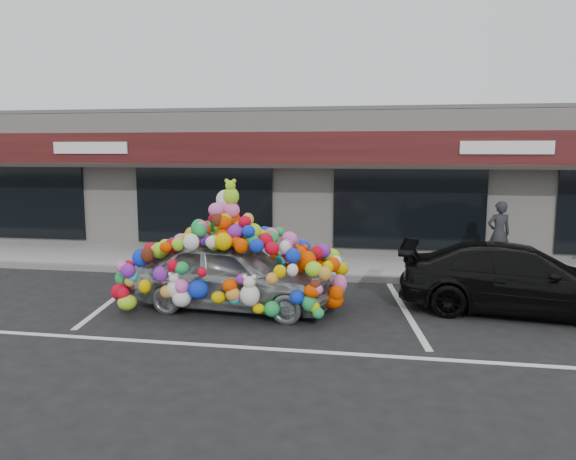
# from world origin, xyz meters

# --- Properties ---
(ground) EXTENTS (90.00, 90.00, 0.00)m
(ground) POSITION_xyz_m (0.00, 0.00, 0.00)
(ground) COLOR black
(ground) RESTS_ON ground
(shop_building) EXTENTS (24.00, 7.20, 4.31)m
(shop_building) POSITION_xyz_m (0.00, 8.44, 2.16)
(shop_building) COLOR beige
(shop_building) RESTS_ON ground
(sidewalk) EXTENTS (26.00, 3.00, 0.15)m
(sidewalk) POSITION_xyz_m (0.00, 4.00, 0.07)
(sidewalk) COLOR gray
(sidewalk) RESTS_ON ground
(kerb) EXTENTS (26.00, 0.18, 0.16)m
(kerb) POSITION_xyz_m (0.00, 2.50, 0.07)
(kerb) COLOR slate
(kerb) RESTS_ON ground
(parking_stripe_left) EXTENTS (0.73, 4.37, 0.01)m
(parking_stripe_left) POSITION_xyz_m (-3.20, 0.20, 0.00)
(parking_stripe_left) COLOR silver
(parking_stripe_left) RESTS_ON ground
(parking_stripe_mid) EXTENTS (0.73, 4.37, 0.01)m
(parking_stripe_mid) POSITION_xyz_m (2.80, 0.20, 0.00)
(parking_stripe_mid) COLOR silver
(parking_stripe_mid) RESTS_ON ground
(lane_line) EXTENTS (14.00, 0.12, 0.01)m
(lane_line) POSITION_xyz_m (2.00, -2.30, 0.00)
(lane_line) COLOR silver
(lane_line) RESTS_ON ground
(toy_car) EXTENTS (2.89, 4.40, 2.47)m
(toy_car) POSITION_xyz_m (-0.53, -0.19, 0.84)
(toy_car) COLOR #93969C
(toy_car) RESTS_ON ground
(black_sedan) EXTENTS (2.33, 4.66, 1.30)m
(black_sedan) POSITION_xyz_m (4.92, 0.52, 0.65)
(black_sedan) COLOR black
(black_sedan) RESTS_ON ground
(pedestrian_a) EXTENTS (0.68, 0.53, 1.66)m
(pedestrian_a) POSITION_xyz_m (5.22, 4.27, 0.98)
(pedestrian_a) COLOR black
(pedestrian_a) RESTS_ON sidewalk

